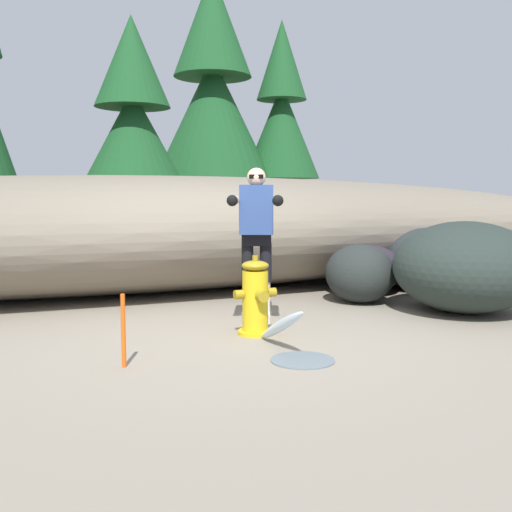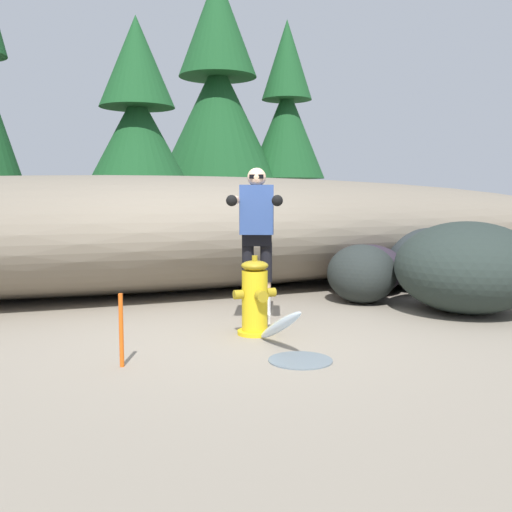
{
  "view_description": "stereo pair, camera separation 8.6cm",
  "coord_description": "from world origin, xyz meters",
  "px_view_note": "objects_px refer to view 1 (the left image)",
  "views": [
    {
      "loc": [
        -2.06,
        -5.44,
        1.4
      ],
      "look_at": [
        0.32,
        0.21,
        0.75
      ],
      "focal_mm": 41.67,
      "sensor_mm": 36.0,
      "label": 1
    },
    {
      "loc": [
        -1.98,
        -5.47,
        1.4
      ],
      "look_at": [
        0.32,
        0.21,
        0.75
      ],
      "focal_mm": 41.67,
      "sensor_mm": 36.0,
      "label": 2
    }
  ],
  "objects_px": {
    "utility_worker": "(256,225)",
    "boulder_small": "(365,269)",
    "boulder_mid": "(429,259)",
    "fire_hydrant": "(255,298)",
    "boulder_large": "(465,267)",
    "survey_stake": "(123,331)",
    "boulder_outlier": "(360,274)"
  },
  "relations": [
    {
      "from": "boulder_small",
      "to": "survey_stake",
      "type": "xyz_separation_m",
      "value": [
        -3.77,
        -2.27,
        -0.05
      ]
    },
    {
      "from": "boulder_mid",
      "to": "fire_hydrant",
      "type": "bearing_deg",
      "value": -155.29
    },
    {
      "from": "fire_hydrant",
      "to": "survey_stake",
      "type": "bearing_deg",
      "value": -156.12
    },
    {
      "from": "fire_hydrant",
      "to": "boulder_mid",
      "type": "xyz_separation_m",
      "value": [
        3.4,
        1.56,
        0.09
      ]
    },
    {
      "from": "boulder_large",
      "to": "boulder_outlier",
      "type": "distance_m",
      "value": 1.29
    },
    {
      "from": "boulder_small",
      "to": "boulder_large",
      "type": "bearing_deg",
      "value": -77.12
    },
    {
      "from": "utility_worker",
      "to": "boulder_large",
      "type": "bearing_deg",
      "value": 103.65
    },
    {
      "from": "boulder_large",
      "to": "utility_worker",
      "type": "bearing_deg",
      "value": 169.54
    },
    {
      "from": "utility_worker",
      "to": "boulder_mid",
      "type": "height_order",
      "value": "utility_worker"
    },
    {
      "from": "utility_worker",
      "to": "boulder_small",
      "type": "height_order",
      "value": "utility_worker"
    },
    {
      "from": "fire_hydrant",
      "to": "boulder_outlier",
      "type": "height_order",
      "value": "fire_hydrant"
    },
    {
      "from": "boulder_small",
      "to": "boulder_outlier",
      "type": "bearing_deg",
      "value": -128.51
    },
    {
      "from": "fire_hydrant",
      "to": "boulder_mid",
      "type": "distance_m",
      "value": 3.74
    },
    {
      "from": "boulder_large",
      "to": "survey_stake",
      "type": "relative_size",
      "value": 2.94
    },
    {
      "from": "utility_worker",
      "to": "boulder_large",
      "type": "height_order",
      "value": "utility_worker"
    },
    {
      "from": "boulder_mid",
      "to": "survey_stake",
      "type": "height_order",
      "value": "boulder_mid"
    },
    {
      "from": "boulder_large",
      "to": "survey_stake",
      "type": "xyz_separation_m",
      "value": [
        -4.13,
        -0.71,
        -0.24
      ]
    },
    {
      "from": "fire_hydrant",
      "to": "boulder_outlier",
      "type": "distance_m",
      "value": 2.19
    },
    {
      "from": "utility_worker",
      "to": "boulder_small",
      "type": "bearing_deg",
      "value": 141.7
    },
    {
      "from": "boulder_mid",
      "to": "boulder_outlier",
      "type": "height_order",
      "value": "boulder_mid"
    },
    {
      "from": "boulder_large",
      "to": "survey_stake",
      "type": "distance_m",
      "value": 4.19
    },
    {
      "from": "boulder_mid",
      "to": "boulder_outlier",
      "type": "distance_m",
      "value": 1.57
    },
    {
      "from": "utility_worker",
      "to": "boulder_outlier",
      "type": "bearing_deg",
      "value": 132.1
    },
    {
      "from": "utility_worker",
      "to": "boulder_large",
      "type": "xyz_separation_m",
      "value": [
        2.47,
        -0.46,
        -0.53
      ]
    },
    {
      "from": "utility_worker",
      "to": "boulder_outlier",
      "type": "distance_m",
      "value": 1.88
    },
    {
      "from": "boulder_mid",
      "to": "boulder_large",
      "type": "bearing_deg",
      "value": -114.8
    },
    {
      "from": "utility_worker",
      "to": "boulder_mid",
      "type": "distance_m",
      "value": 3.38
    },
    {
      "from": "fire_hydrant",
      "to": "boulder_large",
      "type": "distance_m",
      "value": 2.72
    },
    {
      "from": "boulder_large",
      "to": "boulder_small",
      "type": "distance_m",
      "value": 1.61
    },
    {
      "from": "boulder_mid",
      "to": "survey_stake",
      "type": "relative_size",
      "value": 2.32
    },
    {
      "from": "utility_worker",
      "to": "boulder_outlier",
      "type": "relative_size",
      "value": 1.81
    },
    {
      "from": "fire_hydrant",
      "to": "boulder_large",
      "type": "relative_size",
      "value": 0.45
    }
  ]
}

